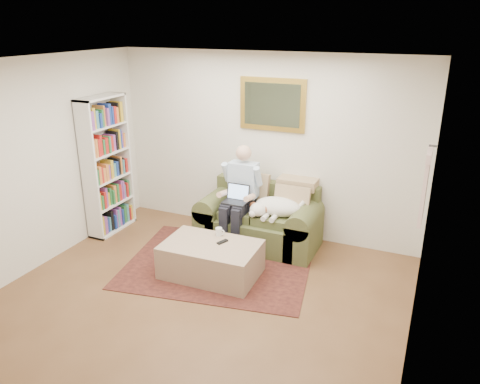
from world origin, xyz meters
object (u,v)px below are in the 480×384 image
Objects in this scene: bookshelf at (107,166)px; seated_man at (238,198)px; sofa at (259,224)px; ottoman at (211,259)px; sleeping_dog at (278,207)px; laptop at (237,197)px; coffee_mug at (219,232)px.

seated_man is at bearing 8.50° from bookshelf.
seated_man is at bearing -148.55° from sofa.
bookshelf reaches higher than sofa.
bookshelf is at bearing -171.50° from seated_man.
sofa reaches higher than ottoman.
sofa is at bearing 11.40° from bookshelf.
seated_man reaches higher than sleeping_dog.
laptop is 0.28× the size of ottoman.
laptop is at bearing -138.98° from sofa.
sofa is 0.47m from sleeping_dog.
sleeping_dog is 6.85× the size of coffee_mug.
bookshelf reaches higher than laptop.
laptop is at bearing 91.23° from coffee_mug.
ottoman is at bearing -17.13° from bookshelf.
sofa is 2.36m from bookshelf.
sofa is at bearing 41.02° from laptop.
bookshelf reaches higher than coffee_mug.
laptop is at bearing 6.64° from bookshelf.
seated_man is at bearing 90.00° from laptop.
bookshelf is (-1.97, 0.35, 0.53)m from coffee_mug.
bookshelf is (-1.99, 0.61, 0.79)m from ottoman.
laptop reaches higher than ottoman.
ottoman is 0.37m from coffee_mug.
sleeping_dog is 0.34× the size of bookshelf.
sofa is at bearing 164.26° from sleeping_dog.
ottoman is at bearing -87.86° from laptop.
laptop is (-0.00, -0.06, 0.03)m from seated_man.
seated_man reaches higher than laptop.
bookshelf reaches higher than ottoman.
sofa is 0.51m from seated_man.
ottoman is at bearing -117.94° from sleeping_dog.
sofa is 0.83× the size of bookshelf.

